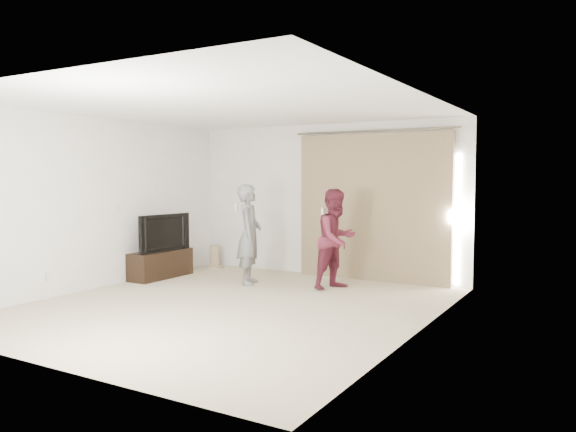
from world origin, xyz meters
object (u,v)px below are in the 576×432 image
object	(u,v)px
tv_console	(161,264)
tv	(160,232)
person_man	(249,234)
person_woman	(336,239)

from	to	relation	value
tv_console	tv	world-z (taller)	tv
person_man	person_woman	world-z (taller)	person_man
tv	person_man	bearing A→B (deg)	-74.78
tv_console	tv	bearing A→B (deg)	0.00
tv_console	person_woman	xyz separation A→B (m)	(2.95, 0.65, 0.53)
tv_console	person_woman	distance (m)	3.07
person_man	tv	bearing A→B (deg)	-169.27
tv	person_man	xyz separation A→B (m)	(1.60, 0.30, 0.02)
tv	person_woman	distance (m)	3.02
tv_console	person_man	size ratio (longest dim) A/B	0.75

